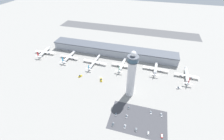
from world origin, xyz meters
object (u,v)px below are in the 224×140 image
at_px(service_truck_baggage, 179,88).
at_px(car_red_hatchback, 113,124).
at_px(airplane_gate_charlie, 94,62).
at_px(car_green_van, 127,116).
at_px(car_silver_sedan, 116,114).
at_px(car_grey_coupe, 148,133).
at_px(car_white_wagon, 161,115).
at_px(car_black_suv, 151,113).
at_px(airplane_gate_bravo, 69,57).
at_px(airplane_gate_echo, 156,69).
at_px(control_tower, 131,75).
at_px(car_maroon_suv, 129,108).
at_px(service_truck_catering, 80,76).
at_px(airplane_gate_foxtrot, 187,75).
at_px(service_truck_fuel, 101,80).
at_px(car_yellow_taxi, 162,136).
at_px(airplane_gate_alpha, 44,52).
at_px(airplane_gate_delta, 122,65).
at_px(car_navy_sedan, 136,130).
at_px(car_blue_compact, 125,127).

bearing_deg(service_truck_baggage, car_red_hatchback, -132.85).
distance_m(airplane_gate_charlie, car_green_van, 115.57).
bearing_deg(car_red_hatchback, car_silver_sedan, 90.69).
height_order(car_grey_coupe, car_white_wagon, car_white_wagon).
height_order(car_black_suv, car_grey_coupe, car_black_suv).
height_order(airplane_gate_bravo, airplane_gate_echo, airplane_gate_echo).
bearing_deg(control_tower, car_maroon_suv, -82.03).
distance_m(service_truck_catering, service_truck_baggage, 143.75).
relative_size(airplane_gate_bravo, airplane_gate_echo, 0.94).
xyz_separation_m(airplane_gate_echo, car_black_suv, (-1.02, -84.47, -3.53)).
xyz_separation_m(control_tower, car_green_van, (3.30, -36.67, -31.96)).
relative_size(airplane_gate_foxtrot, service_truck_fuel, 4.95).
xyz_separation_m(airplane_gate_bravo, airplane_gate_echo, (150.32, 5.69, -0.07)).
distance_m(car_yellow_taxi, car_green_van, 41.49).
bearing_deg(airplane_gate_alpha, airplane_gate_foxtrot, -0.53).
bearing_deg(airplane_gate_bravo, car_maroon_suv, -32.68).
bearing_deg(control_tower, car_red_hatchback, -100.21).
height_order(airplane_gate_delta, car_black_suv, airplane_gate_delta).
height_order(airplane_gate_echo, car_grey_coupe, airplane_gate_echo).
relative_size(car_black_suv, car_navy_sedan, 1.01).
bearing_deg(car_blue_compact, car_yellow_taxi, -0.18).
bearing_deg(car_red_hatchback, service_truck_fuel, 118.71).
xyz_separation_m(airplane_gate_charlie, car_red_hatchback, (60.80, -103.40, -3.64)).
bearing_deg(airplane_gate_foxtrot, airplane_gate_alpha, 179.47).
height_order(airplane_gate_delta, car_green_van, airplane_gate_delta).
bearing_deg(car_blue_compact, airplane_gate_charlie, 125.81).
bearing_deg(car_silver_sedan, service_truck_baggage, 41.64).
xyz_separation_m(control_tower, airplane_gate_delta, (-22.74, 55.69, -28.18)).
bearing_deg(car_grey_coupe, airplane_gate_echo, 89.02).
height_order(airplane_gate_bravo, car_red_hatchback, airplane_gate_bravo).
distance_m(airplane_gate_bravo, car_red_hatchback, 152.93).
relative_size(car_red_hatchback, car_green_van, 1.14).
bearing_deg(service_truck_baggage, car_grey_coupe, -114.04).
bearing_deg(service_truck_baggage, car_yellow_taxi, -105.40).
relative_size(airplane_gate_delta, service_truck_baggage, 5.27).
xyz_separation_m(control_tower, car_white_wagon, (41.74, -23.70, -31.98)).
relative_size(car_yellow_taxi, car_navy_sedan, 1.03).
height_order(service_truck_catering, car_navy_sedan, service_truck_catering).
relative_size(car_blue_compact, car_grey_coupe, 0.94).
height_order(airplane_gate_alpha, car_maroon_suv, airplane_gate_alpha).
height_order(control_tower, car_silver_sedan, control_tower).
bearing_deg(car_navy_sedan, car_black_suv, 62.72).
xyz_separation_m(car_navy_sedan, car_blue_compact, (-12.23, 0.40, -0.04)).
bearing_deg(car_yellow_taxi, car_red_hatchback, -179.06).
xyz_separation_m(airplane_gate_delta, airplane_gate_echo, (53.59, 5.08, -0.29)).
bearing_deg(car_blue_compact, airplane_gate_foxtrot, 55.38).
relative_size(airplane_gate_alpha, car_silver_sedan, 8.78).
distance_m(airplane_gate_foxtrot, car_white_wagon, 86.80).
relative_size(control_tower, car_black_suv, 15.36).
bearing_deg(airplane_gate_bravo, airplane_gate_charlie, -2.81).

